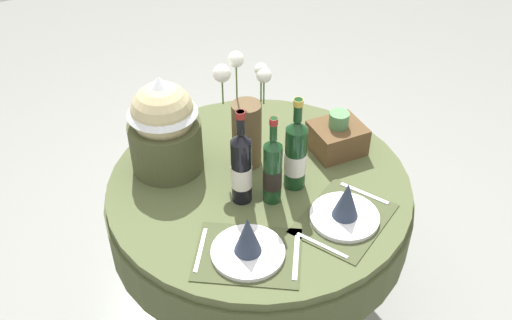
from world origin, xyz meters
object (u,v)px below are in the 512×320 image
(gift_tub_back_left, at_px, (164,121))
(place_setting_left, at_px, (248,244))
(flower_vase, at_px, (246,123))
(woven_basket_side_right, at_px, (337,137))
(place_setting_right, at_px, (345,209))
(wine_bottle_centre, at_px, (241,168))
(wine_bottle_left, at_px, (273,170))
(wine_bottle_right, at_px, (296,154))
(dining_table, at_px, (259,208))

(gift_tub_back_left, bearing_deg, place_setting_left, -80.68)
(flower_vase, bearing_deg, woven_basket_side_right, -12.97)
(place_setting_right, xyz_separation_m, wine_bottle_centre, (-0.28, 0.24, 0.10))
(wine_bottle_left, height_order, wine_bottle_right, wine_bottle_right)
(wine_bottle_right, height_order, gift_tub_back_left, gift_tub_back_left)
(dining_table, xyz_separation_m, wine_bottle_right, (0.11, -0.07, 0.28))
(place_setting_left, xyz_separation_m, place_setting_right, (0.37, 0.01, 0.00))
(flower_vase, height_order, wine_bottle_centre, flower_vase)
(place_setting_right, bearing_deg, place_setting_left, -178.42)
(place_setting_right, bearing_deg, flower_vase, 112.23)
(dining_table, bearing_deg, wine_bottle_right, -32.62)
(flower_vase, bearing_deg, place_setting_right, -67.77)
(place_setting_left, relative_size, wine_bottle_left, 1.21)
(dining_table, relative_size, wine_bottle_right, 3.10)
(wine_bottle_left, distance_m, wine_bottle_right, 0.12)
(wine_bottle_right, bearing_deg, wine_bottle_left, -160.64)
(dining_table, distance_m, gift_tub_back_left, 0.50)
(woven_basket_side_right, bearing_deg, place_setting_left, -146.40)
(wine_bottle_centre, relative_size, woven_basket_side_right, 1.92)
(place_setting_right, relative_size, wine_bottle_right, 1.15)
(wine_bottle_left, height_order, gift_tub_back_left, gift_tub_back_left)
(flower_vase, xyz_separation_m, wine_bottle_left, (-0.00, -0.24, -0.05))
(wine_bottle_centre, xyz_separation_m, wine_bottle_right, (0.21, -0.01, -0.00))
(dining_table, xyz_separation_m, wine_bottle_centre, (-0.10, -0.06, 0.28))
(place_setting_right, bearing_deg, wine_bottle_right, 107.01)
(dining_table, bearing_deg, gift_tub_back_left, 140.06)
(place_setting_right, height_order, wine_bottle_centre, wine_bottle_centre)
(place_setting_left, distance_m, wine_bottle_centre, 0.29)
(place_setting_right, relative_size, flower_vase, 0.94)
(wine_bottle_centre, relative_size, wine_bottle_right, 1.01)
(flower_vase, distance_m, wine_bottle_left, 0.24)
(dining_table, xyz_separation_m, wine_bottle_left, (0.00, -0.11, 0.27))
(wine_bottle_left, xyz_separation_m, gift_tub_back_left, (-0.28, 0.34, 0.07))
(wine_bottle_centre, bearing_deg, wine_bottle_left, -25.58)
(gift_tub_back_left, distance_m, woven_basket_side_right, 0.68)
(wine_bottle_centre, xyz_separation_m, woven_basket_side_right, (0.45, 0.11, -0.08))
(wine_bottle_left, bearing_deg, woven_basket_side_right, 23.44)
(place_setting_right, height_order, flower_vase, flower_vase)
(place_setting_left, bearing_deg, gift_tub_back_left, 99.32)
(dining_table, bearing_deg, place_setting_right, -59.26)
(place_setting_right, distance_m, wine_bottle_centre, 0.38)
(place_setting_right, height_order, woven_basket_side_right, woven_basket_side_right)
(place_setting_left, height_order, wine_bottle_centre, wine_bottle_centre)
(place_setting_left, xyz_separation_m, gift_tub_back_left, (-0.09, 0.55, 0.16))
(dining_table, distance_m, wine_bottle_left, 0.29)
(dining_table, relative_size, gift_tub_back_left, 2.94)
(place_setting_right, relative_size, wine_bottle_left, 1.21)
(dining_table, xyz_separation_m, flower_vase, (0.00, 0.13, 0.32))
(place_setting_left, xyz_separation_m, wine_bottle_left, (0.19, 0.21, 0.09))
(dining_table, xyz_separation_m, woven_basket_side_right, (0.36, 0.05, 0.20))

